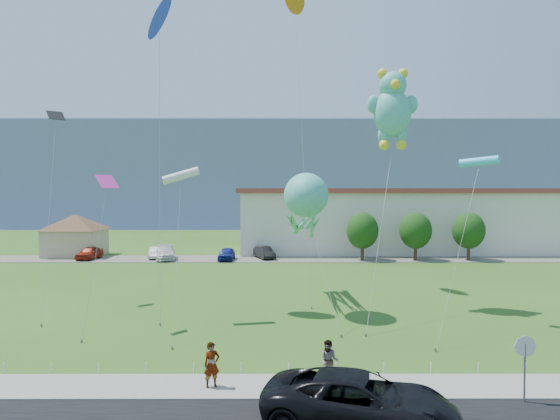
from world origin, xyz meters
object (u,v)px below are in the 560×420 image
Objects in this scene: pavilion at (75,231)px; stop_sign at (525,353)px; parked_car_blue at (227,254)px; octopus_kite at (305,207)px; parked_car_white at (166,253)px; pedestrian_right at (329,361)px; parked_car_silver at (156,253)px; parked_car_red at (89,253)px; suv at (360,401)px; pedestrian_left at (212,365)px; warehouse at (470,219)px; teddy_bear_kite at (392,107)px; parked_car_black at (264,252)px.

stop_sign is at bearing -51.56° from pavilion.
octopus_kite is (7.62, -23.42, 5.98)m from parked_car_blue.
parked_car_white is 7.05m from parked_car_blue.
parked_car_blue is (-7.91, 36.32, -0.17)m from pedestrian_right.
pavilion is 2.35× the size of parked_car_silver.
pedestrian_right is 0.39× the size of parked_car_red.
pavilion is 0.75× the size of octopus_kite.
pedestrian_left is (-5.23, 3.32, 0.04)m from suv.
suv is at bearing -114.43° from warehouse.
warehouse reaches higher than parked_car_silver.
octopus_kite reaches higher than parked_car_white.
stop_sign is 19.59m from teddy_bear_kite.
stop_sign is 17.15m from octopus_kite.
parked_car_silver is at bearing 12.38° from parked_car_red.
warehouse is at bearing 54.65° from octopus_kite.
stop_sign is 0.64× the size of parked_car_silver.
parked_car_red is at bearing 91.50° from pedestrian_left.
parked_car_white is at bearing 121.39° from octopus_kite.
pavilion is at bearing 133.80° from octopus_kite.
parked_car_black is (-27.12, -8.71, -3.37)m from warehouse.
pedestrian_left is 42.14m from parked_car_red.
stop_sign is at bearing -68.53° from parked_car_silver.
pedestrian_right is 43.94m from parked_car_red.
stop_sign reaches higher than parked_car_black.
parked_car_black is at bearing -162.20° from warehouse.
parked_car_silver is 0.96× the size of parked_car_blue.
warehouse reaches higher than suv.
parked_car_black is (-4.31, 41.50, -0.18)m from suv.
stop_sign is 0.48× the size of parked_car_white.
warehouse is 39.63m from parked_car_white.
pedestrian_left is 15.27m from octopus_kite.
warehouse reaches higher than parked_car_blue.
parked_car_red reaches higher than parked_car_black.
pedestrian_right is at bearing -18.35° from pedestrian_left.
parked_car_blue is at bearing 108.03° from octopus_kite.
octopus_kite reaches higher than warehouse.
pavilion reaches higher than stop_sign.
teddy_bear_kite reaches higher than pedestrian_left.
stop_sign is 0.40× the size of suv.
parked_car_black is at bearing 111.45° from teddy_bear_kite.
warehouse is 14.36× the size of parked_car_red.
warehouse is at bearing 17.44° from parked_car_red.
pavilion is 5.57× the size of pedestrian_right.
parked_car_white is 0.33× the size of teddy_bear_kite.
pedestrian_right reaches higher than parked_car_red.
pedestrian_left is 21.64m from teddy_bear_kite.
stop_sign is 1.43× the size of pedestrian_left.
teddy_bear_kite reaches higher than parked_car_red.
octopus_kite reaches higher than suv.
parked_car_red is 39.39m from teddy_bear_kite.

